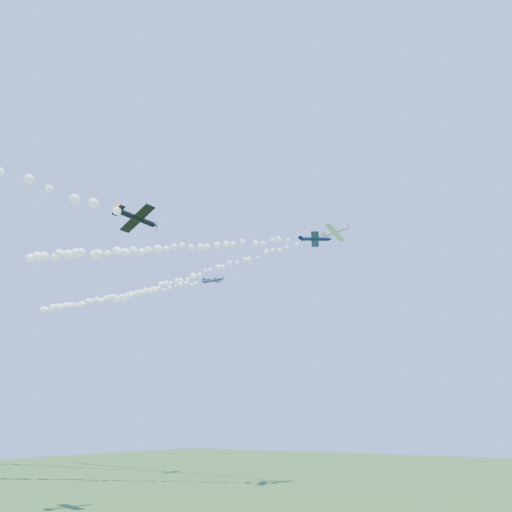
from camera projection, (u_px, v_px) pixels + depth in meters
The scene contains 8 objects.
ground at pixel (269, 491), 79.11m from camera, with size 260.00×260.00×0.00m, color #2B521E.
plane_white at pixel (335, 232), 95.49m from camera, with size 6.66×6.77×2.27m.
smoke_trail_white at pixel (199, 274), 120.74m from camera, with size 82.69×10.96×2.84m, color white, non-canonical shape.
plane_navy at pixel (315, 239), 92.74m from camera, with size 7.50×7.96×2.85m.
smoke_trail_navy at pixel (158, 249), 97.30m from camera, with size 60.68×29.48×3.00m, color white, non-canonical shape.
plane_grey at pixel (213, 280), 114.73m from camera, with size 6.79×7.12×1.90m.
smoke_trail_grey at pixel (115, 297), 128.06m from camera, with size 63.68×10.69×3.10m, color white, non-canonical shape.
plane_black at pixel (137, 218), 65.18m from camera, with size 7.79×7.41×2.56m.
Camera 1 is at (46.60, -76.66, 10.99)m, focal length 30.00 mm.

